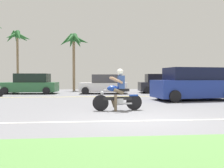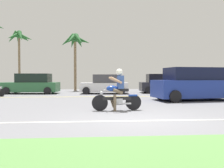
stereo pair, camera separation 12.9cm
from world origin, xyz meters
name	(u,v)px [view 2 (the right image)]	position (x,y,z in m)	size (l,w,h in m)	color
ground	(126,107)	(0.00, 3.00, -0.02)	(56.00, 30.00, 0.04)	slate
lane_line_near	(140,121)	(0.00, -0.23, 0.00)	(50.40, 0.12, 0.01)	silver
lane_line_far	(115,96)	(0.00, 8.35, 0.00)	(50.40, 0.12, 0.01)	yellow
motorcyclist	(117,93)	(-0.48, 1.93, 0.69)	(1.96, 0.64, 1.64)	black
suv_nearby	(194,84)	(4.32, 5.60, 0.90)	(4.89, 2.57, 1.85)	navy
parked_car_0	(32,84)	(-6.43, 11.72, 0.75)	(4.50, 2.17, 1.61)	#2D663D
parked_car_1	(105,85)	(-0.53, 11.27, 0.72)	(3.89, 2.16, 1.53)	silver
parked_car_2	(163,84)	(4.37, 11.73, 0.74)	(4.06, 2.19, 1.59)	#232328
parked_car_3	(205,84)	(8.97, 13.59, 0.73)	(4.10, 1.91, 1.55)	#2D663D
palm_tree_0	(19,40)	(-8.50, 15.20, 4.85)	(2.44, 2.38, 5.75)	#846B4C
palm_tree_1	(75,43)	(-3.27, 15.75, 4.74)	(3.06, 2.94, 5.70)	#846B4C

